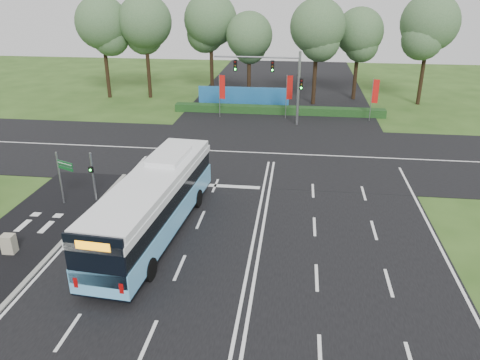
{
  "coord_description": "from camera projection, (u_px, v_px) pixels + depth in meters",
  "views": [
    {
      "loc": [
        2.03,
        -23.74,
        12.88
      ],
      "look_at": [
        -1.22,
        2.0,
        1.84
      ],
      "focal_mm": 35.0,
      "sensor_mm": 36.0,
      "label": 1
    }
  ],
  "objects": [
    {
      "name": "traffic_light_gantry",
      "position": [
        280.0,
        76.0,
        43.82
      ],
      "size": [
        8.41,
        0.28,
        7.0
      ],
      "color": "gray",
      "rests_on": "ground"
    },
    {
      "name": "banner_flag_mid",
      "position": [
        289.0,
        90.0,
        46.58
      ],
      "size": [
        0.62,
        0.27,
        4.43
      ],
      "rotation": [
        0.0,
        0.0,
        0.35
      ],
      "color": "gray",
      "rests_on": "ground"
    },
    {
      "name": "street_sign",
      "position": [
        63.0,
        172.0,
        28.36
      ],
      "size": [
        1.25,
        0.61,
        3.45
      ],
      "rotation": [
        0.0,
        0.0,
        -0.42
      ],
      "color": "gray",
      "rests_on": "ground"
    },
    {
      "name": "blue_hoarding",
      "position": [
        243.0,
        97.0,
        51.63
      ],
      "size": [
        10.0,
        0.3,
        2.2
      ],
      "primitive_type": "cube",
      "color": "#1C5D9B",
      "rests_on": "ground"
    },
    {
      "name": "road_main",
      "position": [
        257.0,
        223.0,
        26.95
      ],
      "size": [
        20.0,
        120.0,
        0.04
      ],
      "primitive_type": "cube",
      "color": "black",
      "rests_on": "ground"
    },
    {
      "name": "pedestrian_signal",
      "position": [
        93.0,
        175.0,
        29.04
      ],
      "size": [
        0.29,
        0.41,
        3.24
      ],
      "rotation": [
        0.0,
        0.0,
        -0.2
      ],
      "color": "gray",
      "rests_on": "ground"
    },
    {
      "name": "bike_path",
      "position": [
        25.0,
        236.0,
        25.64
      ],
      "size": [
        5.0,
        18.0,
        0.06
      ],
      "primitive_type": "cube",
      "color": "black",
      "rests_on": "ground"
    },
    {
      "name": "ground",
      "position": [
        257.0,
        224.0,
        26.95
      ],
      "size": [
        120.0,
        120.0,
        0.0
      ],
      "primitive_type": "plane",
      "color": "#2B4B19",
      "rests_on": "ground"
    },
    {
      "name": "city_bus",
      "position": [
        154.0,
        203.0,
        25.13
      ],
      "size": [
        3.73,
        13.27,
        3.76
      ],
      "rotation": [
        0.0,
        0.0,
        -0.08
      ],
      "color": "#65B7EB",
      "rests_on": "ground"
    },
    {
      "name": "utility_cabinet",
      "position": [
        9.0,
        244.0,
        23.83
      ],
      "size": [
        0.65,
        0.55,
        1.06
      ],
      "primitive_type": "cube",
      "rotation": [
        0.0,
        0.0,
        0.04
      ],
      "color": "#A9A188",
      "rests_on": "ground"
    },
    {
      "name": "kerb_strip",
      "position": [
        66.0,
        238.0,
        25.35
      ],
      "size": [
        0.25,
        18.0,
        0.12
      ],
      "primitive_type": "cube",
      "color": "gray",
      "rests_on": "ground"
    },
    {
      "name": "hedge",
      "position": [
        278.0,
        110.0,
        49.16
      ],
      "size": [
        22.0,
        1.2,
        0.8
      ],
      "primitive_type": "cube",
      "color": "#123312",
      "rests_on": "ground"
    },
    {
      "name": "eucalyptus_row",
      "position": [
        253.0,
        25.0,
        52.02
      ],
      "size": [
        42.18,
        9.26,
        11.93
      ],
      "color": "black",
      "rests_on": "ground"
    },
    {
      "name": "banner_flag_left",
      "position": [
        222.0,
        90.0,
        46.81
      ],
      "size": [
        0.64,
        0.22,
        4.43
      ],
      "rotation": [
        0.0,
        0.0,
        -0.28
      ],
      "color": "gray",
      "rests_on": "ground"
    },
    {
      "name": "road_cross",
      "position": [
        270.0,
        153.0,
        37.9
      ],
      "size": [
        120.0,
        14.0,
        0.05
      ],
      "primitive_type": "cube",
      "color": "black",
      "rests_on": "ground"
    },
    {
      "name": "banner_flag_right",
      "position": [
        374.0,
        94.0,
        45.49
      ],
      "size": [
        0.62,
        0.18,
        4.27
      ],
      "rotation": [
        0.0,
        0.0,
        -0.21
      ],
      "color": "gray",
      "rests_on": "ground"
    }
  ]
}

